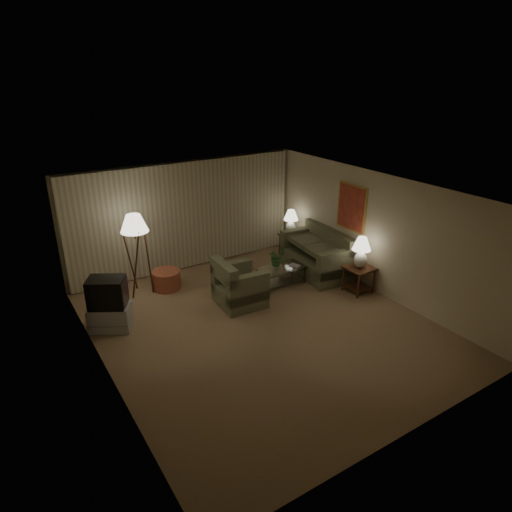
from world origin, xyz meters
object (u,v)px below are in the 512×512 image
at_px(side_table_far, 290,241).
at_px(floor_lamp, 137,253).
at_px(table_lamp_far, 291,220).
at_px(sofa, 315,256).
at_px(vase, 276,266).
at_px(table_lamp_near, 361,250).
at_px(tv_cabinet, 110,317).
at_px(crt_tv, 107,293).
at_px(coffee_table, 281,273).
at_px(armchair, 240,287).
at_px(side_table_near, 359,275).
at_px(ottoman, 166,280).

bearing_deg(side_table_far, floor_lamp, -179.60).
bearing_deg(table_lamp_far, floor_lamp, -179.60).
height_order(sofa, vase, sofa).
relative_size(table_lamp_near, tv_cabinet, 0.79).
bearing_deg(side_table_far, tv_cabinet, -167.20).
relative_size(sofa, crt_tv, 2.60).
xyz_separation_m(side_table_far, tv_cabinet, (-5.20, -1.18, -0.15)).
bearing_deg(coffee_table, tv_cabinet, 177.56).
relative_size(armchair, coffee_table, 0.94).
bearing_deg(side_table_far, table_lamp_near, -90.00).
bearing_deg(vase, tv_cabinet, 177.46).
distance_m(side_table_far, floor_lamp, 4.24).
bearing_deg(tv_cabinet, vase, 27.62).
relative_size(side_table_near, side_table_far, 1.00).
xyz_separation_m(floor_lamp, ottoman, (0.59, -0.08, -0.76)).
bearing_deg(armchair, table_lamp_far, -53.51).
bearing_deg(floor_lamp, table_lamp_near, -31.48).
distance_m(floor_lamp, ottoman, 0.96).
bearing_deg(crt_tv, sofa, 29.38).
relative_size(side_table_near, table_lamp_far, 0.90).
height_order(side_table_near, coffee_table, side_table_near).
bearing_deg(ottoman, armchair, -55.72).
height_order(tv_cabinet, crt_tv, crt_tv).
distance_m(crt_tv, ottoman, 2.00).
distance_m(table_lamp_near, ottoman, 4.46).
relative_size(sofa, floor_lamp, 1.16).
relative_size(sofa, ottoman, 3.32).
height_order(floor_lamp, vase, floor_lamp).
bearing_deg(armchair, coffee_table, -73.20).
bearing_deg(ottoman, coffee_table, -27.66).
xyz_separation_m(armchair, coffee_table, (1.31, 0.31, -0.13)).
xyz_separation_m(coffee_table, tv_cabinet, (-3.95, 0.17, -0.03)).
relative_size(sofa, tv_cabinet, 2.36).
bearing_deg(table_lamp_far, side_table_near, -90.00).
bearing_deg(armchair, tv_cabinet, 83.35).
bearing_deg(ottoman, table_lamp_near, -34.55).
bearing_deg(floor_lamp, vase, -25.29).
relative_size(side_table_near, tv_cabinet, 0.66).
xyz_separation_m(sofa, ottoman, (-3.46, 1.14, -0.21)).
distance_m(sofa, ottoman, 3.65).
distance_m(sofa, table_lamp_near, 1.48).
xyz_separation_m(table_lamp_far, floor_lamp, (-4.20, -0.03, -0.02)).
xyz_separation_m(sofa, armchair, (-2.41, -0.41, -0.02)).
bearing_deg(sofa, side_table_far, 179.84).
xyz_separation_m(crt_tv, floor_lamp, (1.00, 1.15, 0.18)).
relative_size(sofa, vase, 12.98).
xyz_separation_m(table_lamp_far, ottoman, (-3.61, -0.11, -0.78)).
height_order(side_table_far, table_lamp_near, table_lamp_near).
relative_size(table_lamp_far, vase, 4.02).
distance_m(tv_cabinet, ottoman, 1.91).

